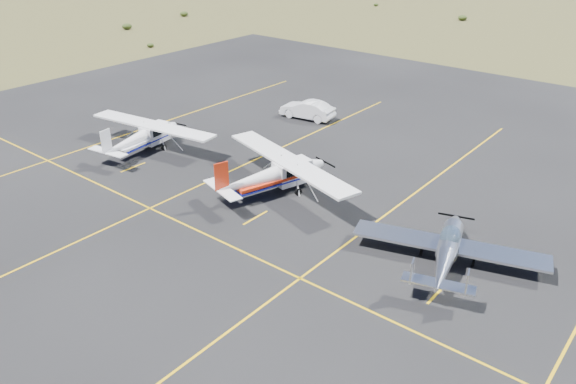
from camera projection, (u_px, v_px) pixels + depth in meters
ground at (401, 240)px, 29.24m from camera, size 1600.00×1600.00×0.00m
apron at (296, 201)px, 33.18m from camera, size 72.00×72.00×0.02m
aircraft_low_wing at (448, 249)px, 26.70m from camera, size 6.92×9.39×2.05m
aircraft_cessna at (274, 174)px, 33.56m from camera, size 7.66×11.33×2.89m
aircraft_plain at (143, 136)px, 39.49m from camera, size 6.40×10.58×2.67m
sedan at (307, 110)px, 46.11m from camera, size 2.24×4.74×1.50m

